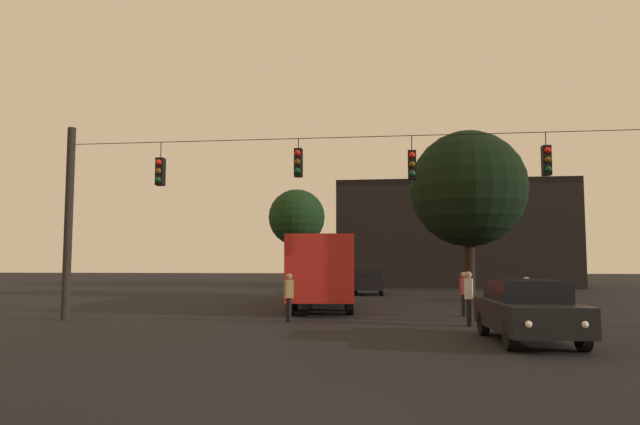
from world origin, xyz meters
The scene contains 12 objects.
ground_plane centered at (0.00, 24.50, 0.00)m, with size 168.00×168.00×0.00m, color black.
overhead_signal_span centered at (-0.01, 11.87, 3.88)m, with size 19.98×0.44×6.69m.
city_bus centered at (-1.83, 19.09, 1.87)m, with size 3.58×11.19×3.00m.
car_near_right centered at (4.60, 7.81, 0.80)m, with size 2.03×4.41×1.52m.
car_far_left centered at (-0.24, 29.84, 0.80)m, with size 1.99×4.40×1.52m.
pedestrian_crossing_left centered at (3.91, 15.01, 0.91)m, with size 0.27×0.38×1.61m.
pedestrian_crossing_center centered at (-2.10, 12.07, 0.90)m, with size 0.36×0.42×1.60m.
pedestrian_crossing_right centered at (3.66, 11.53, 0.95)m, with size 0.31×0.40×1.68m.
pedestrian_near_bus centered at (5.30, 11.11, 0.85)m, with size 0.35×0.42×1.53m.
corner_building centered at (6.33, 44.52, 4.30)m, with size 18.94×10.40×8.59m.
tree_left_silhouette centered at (5.38, 24.83, 5.91)m, with size 6.23×6.23×9.05m.
tree_behind_building centered at (-6.31, 39.28, 5.59)m, with size 4.52×4.52×7.87m.
Camera 1 is at (1.34, -7.36, 1.93)m, focal length 33.18 mm.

